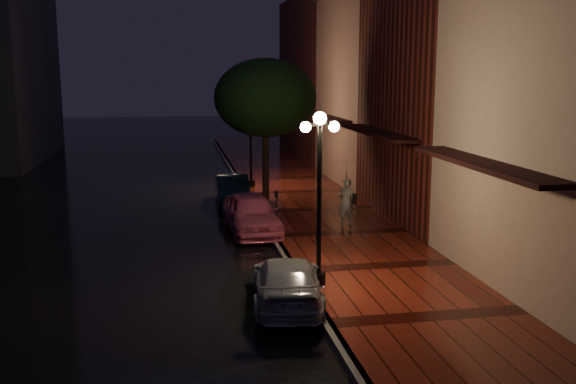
{
  "coord_description": "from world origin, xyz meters",
  "views": [
    {
      "loc": [
        -3.11,
        -19.99,
        5.4
      ],
      "look_at": [
        0.64,
        0.93,
        1.4
      ],
      "focal_mm": 40.0,
      "sensor_mm": 36.0,
      "label": 1
    }
  ],
  "objects_px": {
    "navy_car": "(232,190)",
    "woman_with_umbrella": "(346,182)",
    "street_tree": "(265,100)",
    "silver_car": "(287,282)",
    "pink_car": "(252,213)",
    "streetlamp_near": "(319,188)",
    "streetlamp_far": "(251,134)",
    "parking_meter": "(277,205)"
  },
  "relations": [
    {
      "from": "streetlamp_far",
      "to": "pink_car",
      "type": "height_order",
      "value": "streetlamp_far"
    },
    {
      "from": "streetlamp_near",
      "to": "woman_with_umbrella",
      "type": "xyz_separation_m",
      "value": [
        2.33,
        5.98,
        -0.92
      ]
    },
    {
      "from": "navy_car",
      "to": "silver_car",
      "type": "bearing_deg",
      "value": -87.51
    },
    {
      "from": "streetlamp_far",
      "to": "silver_car",
      "type": "xyz_separation_m",
      "value": [
        -0.95,
        -14.86,
        -2.04
      ]
    },
    {
      "from": "navy_car",
      "to": "woman_with_umbrella",
      "type": "bearing_deg",
      "value": -53.45
    },
    {
      "from": "street_tree",
      "to": "parking_meter",
      "type": "relative_size",
      "value": 4.71
    },
    {
      "from": "streetlamp_far",
      "to": "woman_with_umbrella",
      "type": "relative_size",
      "value": 1.86
    },
    {
      "from": "pink_car",
      "to": "woman_with_umbrella",
      "type": "bearing_deg",
      "value": -4.33
    },
    {
      "from": "streetlamp_far",
      "to": "parking_meter",
      "type": "relative_size",
      "value": 3.5
    },
    {
      "from": "streetlamp_far",
      "to": "pink_car",
      "type": "bearing_deg",
      "value": -96.8
    },
    {
      "from": "pink_car",
      "to": "navy_car",
      "type": "height_order",
      "value": "pink_car"
    },
    {
      "from": "navy_car",
      "to": "parking_meter",
      "type": "height_order",
      "value": "parking_meter"
    },
    {
      "from": "navy_car",
      "to": "streetlamp_near",
      "type": "bearing_deg",
      "value": -82.49
    },
    {
      "from": "street_tree",
      "to": "parking_meter",
      "type": "xyz_separation_m",
      "value": [
        -0.32,
        -4.74,
        -3.35
      ]
    },
    {
      "from": "street_tree",
      "to": "navy_car",
      "type": "distance_m",
      "value": 3.89
    },
    {
      "from": "streetlamp_near",
      "to": "silver_car",
      "type": "relative_size",
      "value": 1.11
    },
    {
      "from": "silver_car",
      "to": "navy_car",
      "type": "bearing_deg",
      "value": -81.69
    },
    {
      "from": "street_tree",
      "to": "pink_car",
      "type": "xyz_separation_m",
      "value": [
        -1.21,
        -4.96,
        -3.56
      ]
    },
    {
      "from": "silver_car",
      "to": "woman_with_umbrella",
      "type": "height_order",
      "value": "woman_with_umbrella"
    },
    {
      "from": "streetlamp_near",
      "to": "street_tree",
      "type": "bearing_deg",
      "value": 88.65
    },
    {
      "from": "silver_car",
      "to": "streetlamp_far",
      "type": "bearing_deg",
      "value": -86.32
    },
    {
      "from": "streetlamp_far",
      "to": "street_tree",
      "type": "bearing_deg",
      "value": -85.09
    },
    {
      "from": "pink_car",
      "to": "parking_meter",
      "type": "relative_size",
      "value": 3.27
    },
    {
      "from": "streetlamp_near",
      "to": "silver_car",
      "type": "xyz_separation_m",
      "value": [
        -0.95,
        -0.86,
        -2.04
      ]
    },
    {
      "from": "pink_car",
      "to": "silver_car",
      "type": "relative_size",
      "value": 1.04
    },
    {
      "from": "pink_car",
      "to": "street_tree",
      "type": "bearing_deg",
      "value": 72.87
    },
    {
      "from": "navy_car",
      "to": "woman_with_umbrella",
      "type": "xyz_separation_m",
      "value": [
        3.48,
        -4.97,
        1.06
      ]
    },
    {
      "from": "streetlamp_far",
      "to": "navy_car",
      "type": "xyz_separation_m",
      "value": [
        -1.15,
        -3.05,
        -1.99
      ]
    },
    {
      "from": "streetlamp_far",
      "to": "silver_car",
      "type": "relative_size",
      "value": 1.11
    },
    {
      "from": "pink_car",
      "to": "parking_meter",
      "type": "distance_m",
      "value": 0.94
    },
    {
      "from": "streetlamp_near",
      "to": "parking_meter",
      "type": "height_order",
      "value": "streetlamp_near"
    },
    {
      "from": "streetlamp_near",
      "to": "woman_with_umbrella",
      "type": "bearing_deg",
      "value": 68.68
    },
    {
      "from": "streetlamp_near",
      "to": "navy_car",
      "type": "xyz_separation_m",
      "value": [
        -1.15,
        10.95,
        -1.99
      ]
    },
    {
      "from": "streetlamp_far",
      "to": "woman_with_umbrella",
      "type": "distance_m",
      "value": 8.4
    },
    {
      "from": "streetlamp_near",
      "to": "navy_car",
      "type": "distance_m",
      "value": 11.19
    },
    {
      "from": "woman_with_umbrella",
      "to": "parking_meter",
      "type": "bearing_deg",
      "value": -6.23
    },
    {
      "from": "streetlamp_far",
      "to": "street_tree",
      "type": "relative_size",
      "value": 0.74
    },
    {
      "from": "streetlamp_near",
      "to": "pink_car",
      "type": "xyz_separation_m",
      "value": [
        -0.95,
        6.03,
        -1.91
      ]
    },
    {
      "from": "street_tree",
      "to": "silver_car",
      "type": "distance_m",
      "value": 12.46
    },
    {
      "from": "streetlamp_far",
      "to": "street_tree",
      "type": "distance_m",
      "value": 3.44
    },
    {
      "from": "silver_car",
      "to": "parking_meter",
      "type": "height_order",
      "value": "parking_meter"
    },
    {
      "from": "streetlamp_far",
      "to": "parking_meter",
      "type": "height_order",
      "value": "streetlamp_far"
    }
  ]
}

